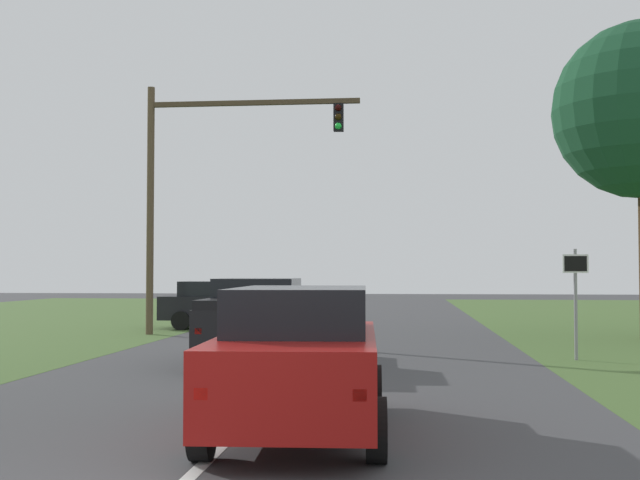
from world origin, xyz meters
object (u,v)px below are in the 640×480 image
at_px(traffic_light, 202,172).
at_px(keep_moving_sign, 576,289).
at_px(crossing_suv_far, 225,304).
at_px(pickup_truck_lead, 259,319).
at_px(red_suv_near, 300,356).

height_order(traffic_light, keep_moving_sign, traffic_light).
bearing_deg(crossing_suv_far, traffic_light, -92.86).
xyz_separation_m(pickup_truck_lead, traffic_light, (-3.38, 8.03, 4.42)).
bearing_deg(pickup_truck_lead, red_suv_near, -76.11).
xyz_separation_m(red_suv_near, crossing_suv_far, (-5.20, 19.05, -0.08)).
distance_m(red_suv_near, crossing_suv_far, 19.75).
height_order(traffic_light, crossing_suv_far, traffic_light).
distance_m(traffic_light, crossing_suv_far, 5.42).
distance_m(traffic_light, keep_moving_sign, 13.21).
height_order(pickup_truck_lead, traffic_light, traffic_light).
bearing_deg(traffic_light, crossing_suv_far, 87.14).
relative_size(pickup_truck_lead, keep_moving_sign, 2.05).
height_order(red_suv_near, crossing_suv_far, red_suv_near).
relative_size(traffic_light, crossing_suv_far, 1.77).
relative_size(red_suv_near, pickup_truck_lead, 0.94).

